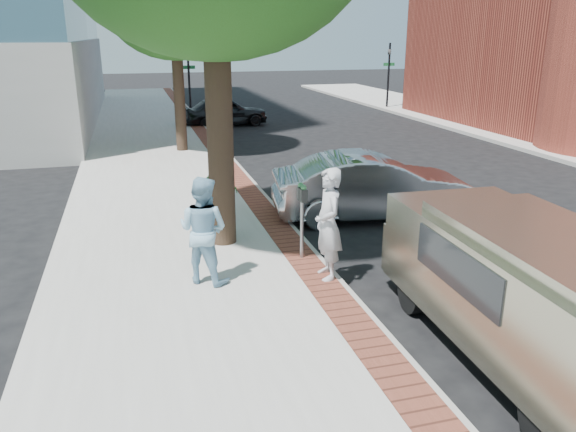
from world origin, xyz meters
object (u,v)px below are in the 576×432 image
object	(u,v)px
person_officer	(203,230)
van	(522,284)
bg_car	(225,111)
sedan_silver	(373,187)
person_green	(218,194)
parking_meter	(302,205)
person_gray	(328,224)

from	to	relation	value
person_officer	van	distance (m)	5.04
bg_car	van	bearing A→B (deg)	176.29
sedan_silver	van	size ratio (longest dim) A/B	0.90
person_officer	person_green	size ratio (longest dim) A/B	1.18
parking_meter	person_green	world-z (taller)	person_green
person_officer	bg_car	distance (m)	18.57
sedan_silver	van	world-z (taller)	van
person_gray	person_officer	distance (m)	2.14
person_green	van	bearing A→B (deg)	103.82
bg_car	person_gray	bearing A→B (deg)	171.05
person_gray	person_green	distance (m)	3.47
person_green	van	distance (m)	6.76
person_officer	person_gray	bearing A→B (deg)	-154.17
sedan_silver	bg_car	world-z (taller)	sedan_silver
person_officer	person_green	world-z (taller)	person_officer
person_gray	bg_car	bearing A→B (deg)	177.93
parking_meter	bg_car	world-z (taller)	parking_meter
person_gray	van	bearing A→B (deg)	34.20
parking_meter	bg_car	xyz separation A→B (m)	(1.48, 17.71, -0.51)
person_gray	person_officer	world-z (taller)	person_gray
person_officer	sedan_silver	bearing A→B (deg)	-108.98
person_green	van	world-z (taller)	van
parking_meter	person_officer	size ratio (longest dim) A/B	0.79
van	person_green	bearing A→B (deg)	120.47
person_gray	person_green	world-z (taller)	person_gray
parking_meter	sedan_silver	bearing A→B (deg)	43.45
person_green	person_officer	bearing A→B (deg)	61.86
person_gray	parking_meter	bearing A→B (deg)	-168.08
person_gray	van	distance (m)	3.32
person_officer	sedan_silver	world-z (taller)	person_officer
person_officer	person_green	bearing A→B (deg)	-66.03
parking_meter	van	bearing A→B (deg)	-62.81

